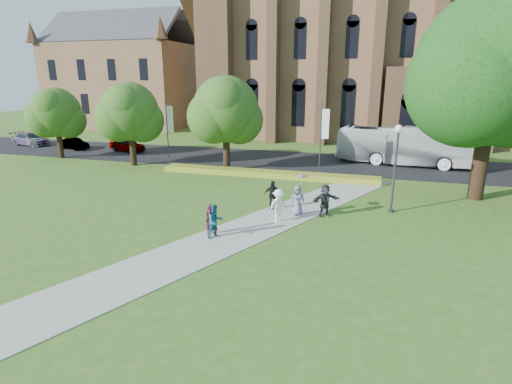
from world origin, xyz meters
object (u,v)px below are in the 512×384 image
(tour_coach, at_px, (407,146))
(large_tree, at_px, (495,68))
(streetlamp, at_px, (396,158))
(car_1, at_px, (74,144))
(car_0, at_px, (127,145))
(car_2, at_px, (30,139))
(pedestrian_0, at_px, (211,219))

(tour_coach, bearing_deg, large_tree, -151.72)
(streetlamp, distance_m, car_1, 36.33)
(large_tree, distance_m, car_0, 34.77)
(car_0, xyz_separation_m, car_1, (-6.57, -0.45, -0.13))
(car_0, bearing_deg, large_tree, -87.90)
(car_0, bearing_deg, car_2, 105.71)
(car_1, height_order, car_2, car_2)
(large_tree, xyz_separation_m, car_1, (-39.27, 8.63, -7.72))
(streetlamp, relative_size, car_2, 1.02)
(pedestrian_0, bearing_deg, car_2, 105.28)
(car_2, bearing_deg, streetlamp, -99.37)
(streetlamp, bearing_deg, large_tree, 39.29)
(tour_coach, bearing_deg, car_2, 98.64)
(large_tree, height_order, car_0, large_tree)
(tour_coach, xyz_separation_m, car_2, (-42.52, -0.66, -1.01))
(streetlamp, height_order, car_0, streetlamp)
(tour_coach, height_order, car_2, tour_coach)
(streetlamp, distance_m, large_tree, 8.73)
(streetlamp, xyz_separation_m, pedestrian_0, (-9.02, -6.43, -2.46))
(car_2, bearing_deg, car_0, -82.31)
(large_tree, bearing_deg, streetlamp, -140.71)
(large_tree, height_order, pedestrian_0, large_tree)
(car_2, bearing_deg, pedestrian_0, -113.15)
(tour_coach, xyz_separation_m, pedestrian_0, (-10.70, -21.12, -0.93))
(car_1, bearing_deg, car_0, -69.37)
(streetlamp, xyz_separation_m, car_0, (-27.20, 13.58, -2.52))
(pedestrian_0, bearing_deg, streetlamp, -6.51)
(large_tree, distance_m, tour_coach, 12.73)
(large_tree, bearing_deg, car_2, 168.38)
(streetlamp, bearing_deg, pedestrian_0, -144.53)
(car_0, height_order, car_2, car_0)
(streetlamp, relative_size, tour_coach, 0.42)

